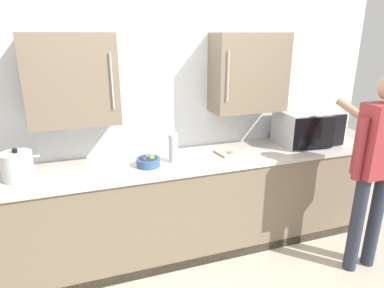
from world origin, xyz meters
name	(u,v)px	position (x,y,z in m)	size (l,w,h in m)	color
back_wall_tiled	(164,100)	(0.00, 1.16, 1.40)	(4.36, 0.44, 2.68)	silver
counter_unit	(175,207)	(0.00, 0.84, 0.46)	(3.94, 0.64, 0.92)	#756651
microwave_oven	(305,127)	(1.38, 0.88, 1.09)	(0.58, 0.44, 0.33)	#B7BABF
wooden_spoon	(225,153)	(0.49, 0.85, 0.93)	(0.18, 0.19, 0.02)	#A37547
thermos_flask	(173,148)	(-0.01, 0.81, 1.05)	(0.09, 0.09, 0.25)	#B7BABF
fruit_bowl	(148,161)	(-0.24, 0.78, 0.97)	(0.20, 0.20, 0.10)	#335684
stock_pot	(17,166)	(-1.23, 0.83, 1.03)	(0.33, 0.23, 0.25)	#B7BABF
person_figure	(376,160)	(1.49, 0.10, 1.02)	(0.44, 0.59, 1.70)	#282D3D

